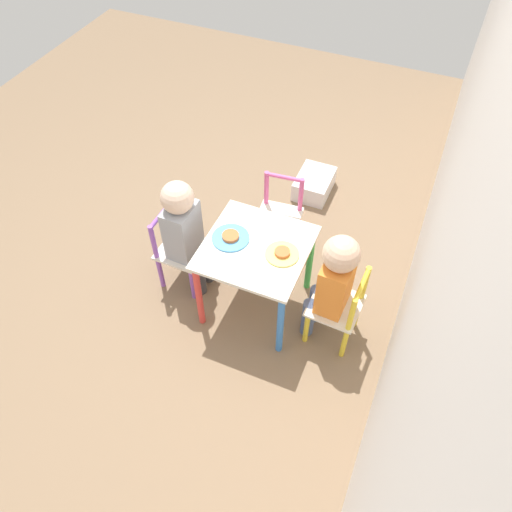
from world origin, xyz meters
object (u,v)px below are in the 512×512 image
Objects in this scene: kids_table at (256,257)px; plate_front at (231,237)px; chair_purple at (179,250)px; chair_yellow at (339,308)px; plate_back at (282,254)px; child_front at (184,227)px; storage_bin at (313,184)px; child_back at (333,279)px; chair_pink at (279,217)px.

plate_front reaches higher than kids_table.
chair_purple and chair_yellow have the same top height.
plate_back is at bearing 90.00° from kids_table.
plate_back is (0.00, 0.28, 0.00)m from plate_front.
child_front is at bearing -91.76° from plate_front.
kids_table reaches higher than storage_bin.
child_front is at bearing -90.00° from chair_purple.
child_front is 4.40× the size of plate_back.
storage_bin is (-1.04, 0.42, -0.39)m from child_front.
child_back is 4.35× the size of plate_back.
plate_front is (-0.02, -0.56, 0.05)m from child_back.
plate_front is at bearing -106.88° from chair_pink.
chair_pink is 0.63m from child_front.
kids_table is 0.51m from chair_yellow.
plate_front is (0.01, 0.34, 0.26)m from chair_purple.
kids_table is 0.51m from chair_pink.
child_back is (0.03, 0.84, -0.00)m from child_front.
child_front is (-0.03, -0.90, 0.21)m from chair_yellow.
chair_pink is 0.71m from child_back.
plate_back is (0.01, 0.56, 0.05)m from child_front.
storage_bin is at bearing -23.44° from chair_purple.
child_back is (-0.00, -0.06, 0.21)m from chair_yellow.
plate_front is (-0.02, -0.62, 0.26)m from chair_yellow.
child_front reaches higher than child_back.
chair_yellow is 0.22m from child_back.
plate_front is 1.13× the size of plate_back.
plate_front reaches higher than chair_pink.
plate_front is (0.48, -0.09, 0.26)m from chair_pink.
chair_purple is 0.92m from child_back.
chair_yellow is at bearing 87.10° from kids_table.
child_back is at bearing -90.87° from child_front.
chair_pink is at bearing -37.25° from child_front.
child_back reaches higher than chair_purple.
chair_yellow is at bearing 24.27° from storage_bin.
chair_pink is 0.67× the size of child_front.
chair_pink is at bearing -158.22° from plate_back.
chair_pink is at bearing -130.64° from chair_yellow.
storage_bin is at bearing -179.77° from kids_table.
plate_back is at bearing 7.94° from storage_bin.
child_back is at bearing -90.81° from chair_purple.
child_back is 3.83× the size of plate_front.
child_front is 0.84m from child_back.
chair_pink is at bearing -133.86° from child_back.
chair_yellow is 0.42m from plate_back.
kids_table is 0.51m from chair_purple.
child_front reaches higher than chair_pink.
chair_pink is at bearing 168.95° from plate_front.
chair_yellow is 1.64× the size of storage_bin.
chair_pink is at bearing -174.17° from kids_table.
plate_back reaches higher than kids_table.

